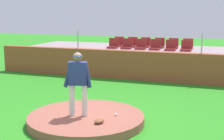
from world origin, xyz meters
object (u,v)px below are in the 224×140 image
baseball (116,115)px  stadium_chair_5 (186,48)px  stadium_chair_10 (173,45)px  fielding_glove (99,121)px  stadium_chair_1 (127,46)px  stadium_chair_9 (159,45)px  pitcher (78,79)px  stadium_chair_0 (113,45)px  stadium_chair_6 (119,43)px  stadium_chair_7 (132,44)px  stadium_chair_2 (141,46)px  stadium_chair_11 (188,46)px  stadium_chair_3 (155,47)px  stadium_chair_8 (145,44)px  stadium_chair_4 (171,47)px

baseball → stadium_chair_5: bearing=82.2°
baseball → stadium_chair_5: (0.98, 7.13, 1.13)m
baseball → stadium_chair_10: bearing=88.3°
fielding_glove → stadium_chair_1: stadium_chair_1 is taller
stadium_chair_9 → baseball: bearing=93.1°
stadium_chair_1 → stadium_chair_5: size_ratio=1.00×
stadium_chair_5 → fielding_glove: bearing=81.4°
stadium_chair_1 → pitcher: bearing=96.8°
pitcher → stadium_chair_0: 7.56m
fielding_glove → stadium_chair_1: size_ratio=0.60×
stadium_chair_1 → stadium_chair_9: size_ratio=1.00×
stadium_chair_6 → stadium_chair_9: size_ratio=1.00×
stadium_chair_5 → stadium_chair_7: bearing=-17.0°
stadium_chair_5 → stadium_chair_0: bearing=0.8°
stadium_chair_5 → stadium_chair_9: size_ratio=1.00×
stadium_chair_6 → stadium_chair_9: (2.14, -0.03, 0.00)m
pitcher → stadium_chair_1: size_ratio=3.56×
pitcher → stadium_chair_2: size_ratio=3.56×
stadium_chair_0 → stadium_chair_11: (3.51, 0.90, 0.00)m
stadium_chair_0 → pitcher: bearing=102.1°
baseball → stadium_chair_1: 7.42m
pitcher → stadium_chair_2: 7.43m
stadium_chair_3 → stadium_chair_5: same height
stadium_chair_7 → stadium_chair_8: bearing=-179.9°
stadium_chair_6 → stadium_chair_8: (1.41, -0.02, 0.00)m
stadium_chair_2 → stadium_chair_9: (0.72, 0.87, 0.00)m
stadium_chair_3 → stadium_chair_7: same height
pitcher → stadium_chair_8: 8.31m
fielding_glove → stadium_chair_5: size_ratio=0.60×
baseball → fielding_glove: bearing=-105.8°
stadium_chair_6 → stadium_chair_8: 1.41m
baseball → stadium_chair_4: stadium_chair_4 is taller
stadium_chair_1 → stadium_chair_4: 2.13m
fielding_glove → stadium_chair_6: bearing=35.0°
pitcher → stadium_chair_5: (1.95, 7.44, 0.13)m
baseball → pitcher: bearing=-162.2°
pitcher → stadium_chair_4: size_ratio=3.56×
stadium_chair_10 → stadium_chair_7: bearing=0.1°
stadium_chair_11 → pitcher: bearing=76.9°
stadium_chair_1 → stadium_chair_7: 0.90m
stadium_chair_3 → stadium_chair_8: same height
stadium_chair_10 → stadium_chair_11: 0.71m
stadium_chair_4 → pitcher: bearing=80.4°
stadium_chair_3 → stadium_chair_4: same height
stadium_chair_2 → stadium_chair_6: same height
pitcher → stadium_chair_8: size_ratio=3.56×
stadium_chair_7 → stadium_chair_8: 0.68m
pitcher → stadium_chair_0: size_ratio=3.56×
stadium_chair_10 → stadium_chair_8: bearing=0.0°
stadium_chair_3 → stadium_chair_7: (-1.38, 0.87, 0.00)m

